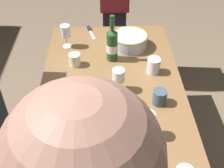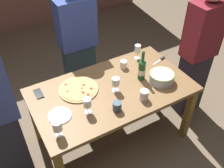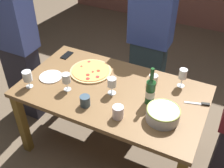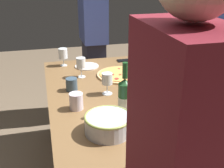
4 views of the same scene
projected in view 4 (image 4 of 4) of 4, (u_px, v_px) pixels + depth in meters
name	position (u px, v px, depth m)	size (l,w,h in m)	color
dining_table	(112.00, 104.00, 2.04)	(1.60, 0.90, 0.75)	brown
pizza	(121.00, 74.00, 2.30)	(0.39, 0.39, 0.02)	tan
serving_bowl	(108.00, 123.00, 1.50)	(0.26, 0.26, 0.10)	silver
wine_bottle	(124.00, 97.00, 1.64)	(0.08, 0.08, 0.33)	#1C4A22
wine_glass_near_pizza	(107.00, 80.00, 1.93)	(0.07, 0.07, 0.15)	white
wine_glass_by_bottle	(190.00, 104.00, 1.57)	(0.07, 0.07, 0.17)	white
wine_glass_far_left	(81.00, 63.00, 2.23)	(0.07, 0.07, 0.16)	white
wine_glass_far_right	(63.00, 54.00, 2.49)	(0.08, 0.08, 0.16)	white
cup_amber	(76.00, 101.00, 1.75)	(0.09, 0.09, 0.10)	silver
cup_ceramic	(72.00, 84.00, 2.01)	(0.08, 0.08, 0.09)	#394F60
cup_spare	(160.00, 100.00, 1.78)	(0.08, 0.08, 0.09)	white
side_plate	(87.00, 66.00, 2.50)	(0.21, 0.21, 0.01)	white
cell_phone	(125.00, 60.00, 2.65)	(0.07, 0.14, 0.01)	black
pizza_knife	(177.00, 147.00, 1.39)	(0.20, 0.08, 0.02)	silver
person_host	(222.00, 76.00, 2.16)	(0.44, 0.24, 1.59)	#20323A
person_guest_left	(93.00, 38.00, 2.94)	(0.41, 0.24, 1.73)	#2B2B39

